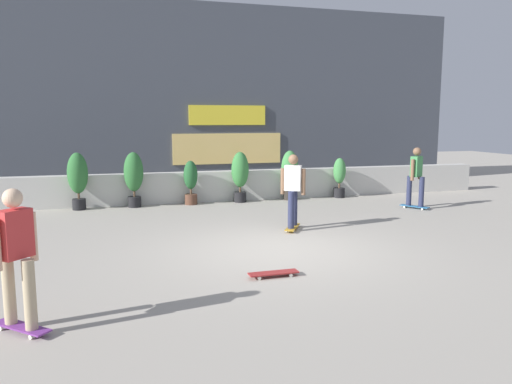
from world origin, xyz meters
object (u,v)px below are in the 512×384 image
at_px(potted_plant_5, 339,176).
at_px(skater_by_wall_right, 16,254).
at_px(skater_far_left, 416,175).
at_px(skateboard_near_camera, 274,273).
at_px(potted_plant_0, 78,176).
at_px(potted_plant_3, 240,173).
at_px(potted_plant_4, 290,171).
at_px(skater_by_wall_left, 293,188).
at_px(potted_plant_1, 134,175).
at_px(potted_plant_2, 191,180).

relative_size(potted_plant_5, skater_by_wall_right, 0.74).
relative_size(skater_far_left, skateboard_near_camera, 2.11).
relative_size(potted_plant_0, potted_plant_3, 1.04).
bearing_deg(skater_far_left, potted_plant_5, 115.10).
bearing_deg(potted_plant_0, skateboard_near_camera, -65.24).
relative_size(potted_plant_4, potted_plant_5, 1.21).
bearing_deg(skater_by_wall_right, skateboard_near_camera, 18.19).
height_order(skater_by_wall_right, skater_by_wall_left, same).
distance_m(potted_plant_0, potted_plant_5, 7.80).
bearing_deg(skater_by_wall_left, potted_plant_3, 92.53).
xyz_separation_m(potted_plant_3, potted_plant_4, (1.57, 0.00, 0.01)).
bearing_deg(potted_plant_0, potted_plant_4, 0.00).
bearing_deg(potted_plant_1, potted_plant_4, 0.00).
relative_size(potted_plant_0, skater_by_wall_right, 0.92).
bearing_deg(potted_plant_1, skateboard_near_camera, -75.82).
distance_m(potted_plant_3, potted_plant_5, 3.24).
height_order(potted_plant_5, skater_by_wall_left, skater_by_wall_left).
xyz_separation_m(potted_plant_4, skateboard_near_camera, (-2.85, -7.11, -0.82)).
relative_size(potted_plant_4, skater_far_left, 0.89).
distance_m(skater_far_left, skater_by_wall_right, 10.82).
distance_m(potted_plant_3, skater_far_left, 5.00).
bearing_deg(potted_plant_3, skateboard_near_camera, -100.23).
distance_m(potted_plant_5, skater_by_wall_right, 11.49).
height_order(skater_far_left, skater_by_wall_right, same).
xyz_separation_m(potted_plant_2, potted_plant_3, (1.48, -0.00, 0.17)).
height_order(potted_plant_4, skater_by_wall_left, skater_by_wall_left).
distance_m(potted_plant_0, skater_by_wall_right, 8.25).
relative_size(potted_plant_4, skateboard_near_camera, 1.88).
bearing_deg(potted_plant_3, skater_by_wall_left, -87.47).
xyz_separation_m(potted_plant_5, skater_by_wall_right, (-7.99, -8.25, 0.26)).
xyz_separation_m(potted_plant_1, skater_by_wall_left, (3.26, -4.02, 0.03)).
height_order(potted_plant_0, skater_far_left, skater_far_left).
relative_size(skater_by_wall_left, skateboard_near_camera, 2.11).
bearing_deg(skater_far_left, potted_plant_3, 150.98).
height_order(potted_plant_0, potted_plant_1, potted_plant_0).
height_order(potted_plant_1, skater_by_wall_right, skater_by_wall_right).
distance_m(potted_plant_5, skater_by_wall_left, 5.06).
bearing_deg(potted_plant_2, skateboard_near_camera, -88.42).
bearing_deg(potted_plant_2, potted_plant_1, -180.00).
bearing_deg(potted_plant_1, potted_plant_5, 0.00).
relative_size(skater_by_wall_right, skateboard_near_camera, 2.11).
xyz_separation_m(potted_plant_2, skater_far_left, (5.85, -2.43, 0.24)).
height_order(potted_plant_0, potted_plant_4, potted_plant_0).
distance_m(potted_plant_4, skater_by_wall_left, 4.26).
height_order(potted_plant_3, skater_far_left, skater_far_left).
bearing_deg(skater_far_left, skater_by_wall_right, -147.48).
distance_m(potted_plant_4, skater_far_left, 3.71).
xyz_separation_m(potted_plant_2, potted_plant_5, (4.72, 0.00, -0.02)).
xyz_separation_m(potted_plant_5, skater_far_left, (1.14, -2.43, 0.26)).
distance_m(potted_plant_5, skateboard_near_camera, 8.45).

